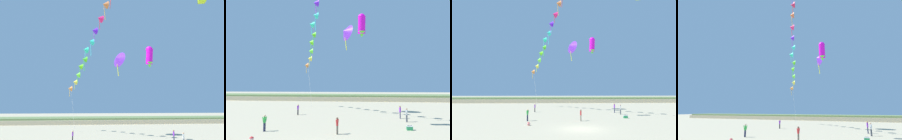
# 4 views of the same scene
# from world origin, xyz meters

# --- Properties ---
(dune_ridge) EXTENTS (120.00, 12.13, 1.64)m
(dune_ridge) POSITION_xyz_m (0.00, 47.94, 0.81)
(dune_ridge) COLOR tan
(dune_ridge) RESTS_ON ground
(person_near_left) EXTENTS (0.23, 0.59, 1.69)m
(person_near_left) POSITION_xyz_m (7.91, 14.84, 0.98)
(person_near_left) COLOR #282D4C
(person_near_left) RESTS_ON ground
(person_near_right) EXTENTS (0.29, 0.54, 1.59)m
(person_near_right) POSITION_xyz_m (-6.49, 5.72, 0.92)
(person_near_right) COLOR #282D4C
(person_near_right) RESTS_ON ground
(person_mid_center) EXTENTS (0.25, 0.52, 1.52)m
(person_mid_center) POSITION_xyz_m (0.62, 5.38, 0.88)
(person_mid_center) COLOR #726656
(person_mid_center) RESTS_ON ground
(person_far_left) EXTENTS (0.41, 0.52, 1.68)m
(person_far_left) POSITION_xyz_m (8.22, 12.36, 0.97)
(person_far_left) COLOR #474C56
(person_far_left) RESTS_ON ground
(person_far_right) EXTENTS (0.21, 0.55, 1.57)m
(person_far_right) POSITION_xyz_m (-6.67, 16.47, 0.91)
(person_far_right) COLOR black
(person_far_right) RESTS_ON ground
(large_kite_mid_trail) EXTENTS (2.94, 3.24, 4.53)m
(large_kite_mid_trail) POSITION_xyz_m (0.32, 19.13, 13.15)
(large_kite_mid_trail) COLOR #7F30DC
(large_kite_high_solo) EXTENTS (0.98, 1.25, 2.67)m
(large_kite_high_solo) POSITION_xyz_m (2.92, 8.94, 11.16)
(large_kite_high_solo) COLOR #E80FD7
(beach_cooler) EXTENTS (0.58, 0.41, 0.46)m
(beach_cooler) POSITION_xyz_m (7.52, 7.87, 0.21)
(beach_cooler) COLOR #23844C
(beach_cooler) RESTS_ON ground
(beach_ball) EXTENTS (0.36, 0.36, 0.36)m
(beach_ball) POSITION_xyz_m (-5.88, 2.41, 0.18)
(beach_ball) COLOR red
(beach_ball) RESTS_ON ground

